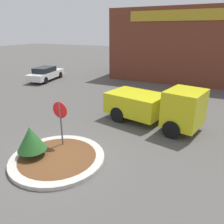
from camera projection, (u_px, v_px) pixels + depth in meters
The scene contains 7 objects.
ground_plane at pixel (58, 160), 8.96m from camera, with size 120.00×120.00×0.00m, color #514F4C.
traffic_island at pixel (58, 158), 8.93m from camera, with size 3.82×3.82×0.16m.
stop_sign at pixel (60, 116), 9.39m from camera, with size 0.73×0.07×2.18m.
island_shrub at pixel (31, 138), 8.71m from camera, with size 1.16×1.16×1.27m.
utility_truck at pixel (155, 106), 11.94m from camera, with size 5.57×3.12×2.23m.
storefront_building at pixel (191, 46), 21.97m from camera, with size 15.37×6.07×6.99m.
parked_sedan_white at pixel (46, 74), 22.72m from camera, with size 2.51×4.93×1.41m.
Camera 1 is at (5.40, -5.91, 5.00)m, focal length 35.00 mm.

